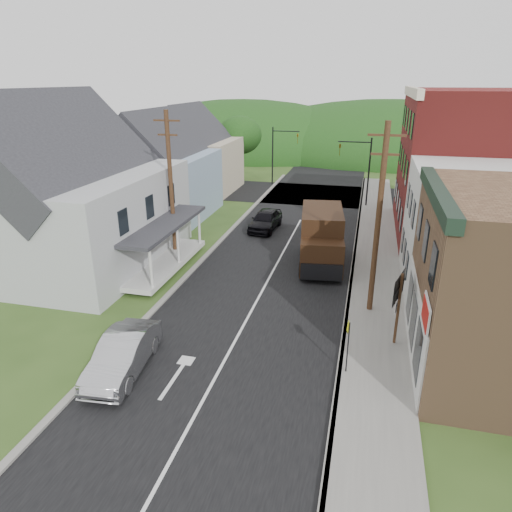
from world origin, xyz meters
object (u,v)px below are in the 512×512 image
Objects in this scene: dark_sedan at (265,220)px; warning_sign at (348,339)px; delivery_van at (321,238)px; silver_sedan at (123,355)px; route_sign_cluster at (398,299)px.

warning_sign is at bearing -63.83° from dark_sedan.
delivery_van is at bearing -47.41° from dark_sedan.
silver_sedan is at bearing -122.77° from delivery_van.
silver_sedan is 8.59m from warning_sign.
delivery_van is (4.79, -5.94, 0.93)m from dark_sedan.
route_sign_cluster is 1.41× the size of warning_sign.
route_sign_cluster is at bearing 61.93° from warning_sign.
dark_sedan is 0.71× the size of delivery_van.
silver_sedan is 1.03× the size of dark_sedan.
route_sign_cluster is (8.84, -14.29, 1.46)m from dark_sedan.
route_sign_cluster reaches higher than silver_sedan.
delivery_van is 11.16m from warning_sign.
route_sign_cluster is at bearing -54.60° from dark_sedan.
warning_sign reaches higher than silver_sedan.
dark_sedan is 7.69m from delivery_van.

